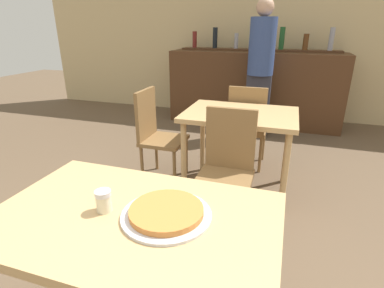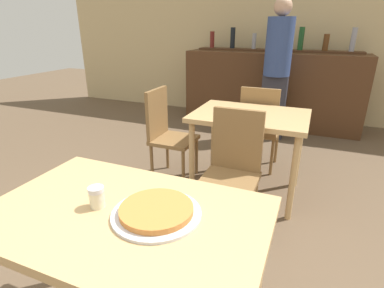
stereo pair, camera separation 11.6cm
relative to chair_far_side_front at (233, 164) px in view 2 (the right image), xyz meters
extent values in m
cube|color=#D1B784|center=(-0.14, 3.23, 0.89)|extent=(8.00, 0.05, 2.80)
cube|color=tan|center=(-0.14, -1.15, 0.25)|extent=(1.13, 0.71, 0.04)
cylinder|color=tan|center=(-0.65, -0.85, -0.14)|extent=(0.05, 0.05, 0.74)
cylinder|color=tan|center=(0.36, -0.85, -0.14)|extent=(0.05, 0.05, 0.74)
cube|color=tan|center=(0.00, 0.52, 0.24)|extent=(0.97, 0.71, 0.04)
cylinder|color=tan|center=(-0.42, 0.22, -0.15)|extent=(0.05, 0.05, 0.72)
cylinder|color=tan|center=(0.42, 0.22, -0.15)|extent=(0.05, 0.05, 0.72)
cylinder|color=tan|center=(-0.42, 0.82, -0.15)|extent=(0.05, 0.05, 0.72)
cylinder|color=tan|center=(0.42, 0.82, -0.15)|extent=(0.05, 0.05, 0.72)
cube|color=#4C2D19|center=(-0.14, 2.72, 0.05)|extent=(2.60, 0.56, 1.11)
cube|color=#4C2D19|center=(-0.14, 2.86, 0.62)|extent=(2.39, 0.24, 0.03)
cylinder|color=maroon|center=(-1.16, 2.86, 0.75)|extent=(0.07, 0.07, 0.25)
cylinder|color=black|center=(-0.82, 2.86, 0.78)|extent=(0.07, 0.07, 0.31)
cylinder|color=#9999A3|center=(-0.48, 2.86, 0.74)|extent=(0.06, 0.06, 0.23)
cylinder|color=#1E5123|center=(-0.14, 2.86, 0.76)|extent=(0.08, 0.08, 0.26)
cylinder|color=#1E5123|center=(0.19, 2.86, 0.79)|extent=(0.08, 0.08, 0.32)
cylinder|color=#5B3314|center=(0.53, 2.86, 0.74)|extent=(0.08, 0.08, 0.22)
cylinder|color=#9999A3|center=(0.87, 2.86, 0.79)|extent=(0.07, 0.07, 0.31)
cube|color=olive|center=(0.00, -0.09, -0.09)|extent=(0.40, 0.40, 0.04)
cube|color=olive|center=(0.00, 0.10, 0.16)|extent=(0.38, 0.04, 0.48)
cylinder|color=olive|center=(-0.17, -0.26, -0.31)|extent=(0.03, 0.03, 0.40)
cylinder|color=olive|center=(0.17, -0.26, -0.31)|extent=(0.03, 0.03, 0.40)
cylinder|color=olive|center=(-0.17, 0.08, -0.31)|extent=(0.03, 0.03, 0.40)
cylinder|color=olive|center=(0.17, 0.08, -0.31)|extent=(0.03, 0.03, 0.40)
cube|color=olive|center=(0.00, 1.13, -0.09)|extent=(0.40, 0.40, 0.04)
cube|color=olive|center=(0.00, 0.94, 0.16)|extent=(0.38, 0.04, 0.48)
cylinder|color=olive|center=(0.17, 1.30, -0.31)|extent=(0.03, 0.03, 0.40)
cylinder|color=olive|center=(-0.17, 1.30, -0.31)|extent=(0.03, 0.03, 0.40)
cylinder|color=olive|center=(0.17, 0.96, -0.31)|extent=(0.03, 0.03, 0.40)
cylinder|color=olive|center=(-0.17, 0.96, -0.31)|extent=(0.03, 0.03, 0.40)
cube|color=olive|center=(-0.73, 0.52, -0.09)|extent=(0.40, 0.40, 0.04)
cube|color=olive|center=(-0.92, 0.52, 0.16)|extent=(0.04, 0.38, 0.48)
cylinder|color=olive|center=(-0.56, 0.35, -0.31)|extent=(0.03, 0.03, 0.40)
cylinder|color=olive|center=(-0.56, 0.69, -0.31)|extent=(0.03, 0.03, 0.40)
cylinder|color=olive|center=(-0.90, 0.35, -0.31)|extent=(0.03, 0.03, 0.40)
cylinder|color=olive|center=(-0.90, 0.69, -0.31)|extent=(0.03, 0.03, 0.40)
cylinder|color=silver|center=(-0.02, -1.12, 0.28)|extent=(0.35, 0.35, 0.01)
cylinder|color=#CC7A38|center=(-0.02, -1.12, 0.29)|extent=(0.29, 0.29, 0.02)
cylinder|color=beige|center=(-0.27, -1.16, 0.30)|extent=(0.06, 0.06, 0.07)
cylinder|color=silver|center=(-0.27, -1.16, 0.35)|extent=(0.06, 0.06, 0.02)
cube|color=#2D2D38|center=(-0.02, 2.14, -0.08)|extent=(0.32, 0.18, 0.86)
cylinder|color=#33477F|center=(-0.02, 2.14, 0.71)|extent=(0.34, 0.34, 0.72)
sphere|color=tan|center=(-0.02, 2.14, 1.18)|extent=(0.22, 0.22, 0.22)
camera|label=1|loc=(0.38, -2.01, 0.96)|focal=28.00mm
camera|label=2|loc=(0.49, -1.97, 0.96)|focal=28.00mm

